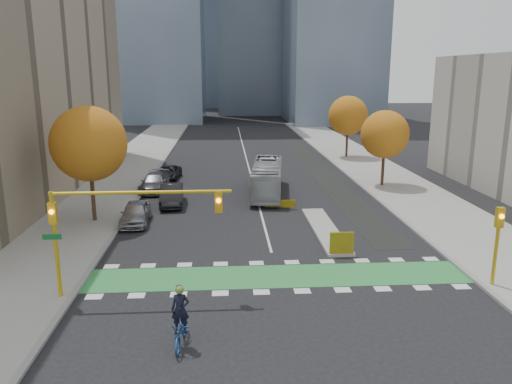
{
  "coord_description": "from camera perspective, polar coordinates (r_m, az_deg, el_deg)",
  "views": [
    {
      "loc": [
        -2.69,
        -22.75,
        10.4
      ],
      "look_at": [
        -0.73,
        7.98,
        3.0
      ],
      "focal_mm": 35.0,
      "sensor_mm": 36.0,
      "label": 1
    }
  ],
  "objects": [
    {
      "name": "median_island",
      "position": [
        34.05,
        7.88,
        -4.26
      ],
      "size": [
        1.6,
        10.0,
        0.16
      ],
      "primitive_type": "cube",
      "color": "gray",
      "rests_on": "ground"
    },
    {
      "name": "bike_lane_paint",
      "position": [
        54.72,
        7.16,
        2.46
      ],
      "size": [
        2.5,
        50.0,
        0.01
      ],
      "primitive_type": "cube",
      "color": "black",
      "rests_on": "ground"
    },
    {
      "name": "parked_car_b",
      "position": [
        40.53,
        -9.6,
        -0.34
      ],
      "size": [
        2.05,
        5.11,
        1.65
      ],
      "primitive_type": "imported",
      "rotation": [
        0.0,
        0.0,
        0.06
      ],
      "color": "black",
      "rests_on": "ground"
    },
    {
      "name": "cyclist",
      "position": [
        20.22,
        -8.58,
        -14.88
      ],
      "size": [
        0.96,
        2.23,
        2.5
      ],
      "rotation": [
        0.0,
        0.0,
        -0.1
      ],
      "color": "navy",
      "rests_on": "ground"
    },
    {
      "name": "parked_car_d",
      "position": [
        50.42,
        -10.04,
        2.18
      ],
      "size": [
        2.55,
        4.92,
        1.33
      ],
      "primitive_type": "imported",
      "rotation": [
        0.0,
        0.0,
        -0.07
      ],
      "color": "black",
      "rests_on": "ground"
    },
    {
      "name": "curb_east",
      "position": [
        45.77,
        12.55,
        0.15
      ],
      "size": [
        0.3,
        120.0,
        0.16
      ],
      "primitive_type": "cube",
      "color": "gray",
      "rests_on": "ground"
    },
    {
      "name": "hazard_board",
      "position": [
        29.38,
        9.78,
        -5.76
      ],
      "size": [
        1.4,
        0.12,
        1.3
      ],
      "primitive_type": "cube",
      "color": "yellow",
      "rests_on": "median_island"
    },
    {
      "name": "traffic_signal_west",
      "position": [
        23.71,
        -16.28,
        -2.61
      ],
      "size": [
        8.53,
        0.56,
        5.2
      ],
      "color": "#BF9914",
      "rests_on": "ground"
    },
    {
      "name": "curb_west",
      "position": [
        44.58,
        -12.98,
        -0.23
      ],
      "size": [
        0.3,
        120.0,
        0.16
      ],
      "primitive_type": "cube",
      "color": "gray",
      "rests_on": "ground"
    },
    {
      "name": "sidewalk_east",
      "position": [
        46.86,
        16.66,
        0.21
      ],
      "size": [
        7.0,
        120.0,
        0.15
      ],
      "primitive_type": "cube",
      "color": "gray",
      "rests_on": "ground"
    },
    {
      "name": "ground",
      "position": [
        25.16,
        2.87,
        -10.92
      ],
      "size": [
        300.0,
        300.0,
        0.0
      ],
      "primitive_type": "plane",
      "color": "black",
      "rests_on": "ground"
    },
    {
      "name": "parked_car_a",
      "position": [
        36.03,
        -13.61,
        -2.34
      ],
      "size": [
        2.01,
        4.68,
        1.58
      ],
      "primitive_type": "imported",
      "rotation": [
        0.0,
        0.0,
        0.03
      ],
      "color": "#A09FA4",
      "rests_on": "ground"
    },
    {
      "name": "traffic_signal_east",
      "position": [
        26.97,
        25.91,
        -4.4
      ],
      "size": [
        0.35,
        0.43,
        4.1
      ],
      "color": "#BF9914",
      "rests_on": "ground"
    },
    {
      "name": "tree_east_far",
      "position": [
        62.83,
        10.47,
        8.59
      ],
      "size": [
        4.8,
        4.8,
        7.65
      ],
      "color": "#332114",
      "rests_on": "ground"
    },
    {
      "name": "sidewalk_west",
      "position": [
        45.28,
        -17.36,
        -0.29
      ],
      "size": [
        7.0,
        120.0,
        0.15
      ],
      "primitive_type": "cube",
      "color": "gray",
      "rests_on": "ground"
    },
    {
      "name": "tree_east_near",
      "position": [
        47.42,
        14.52,
        6.39
      ],
      "size": [
        4.4,
        4.4,
        7.08
      ],
      "color": "#332114",
      "rests_on": "ground"
    },
    {
      "name": "tree_west",
      "position": [
        36.29,
        -18.56,
        5.24
      ],
      "size": [
        5.2,
        5.2,
        8.22
      ],
      "color": "#332114",
      "rests_on": "ground"
    },
    {
      "name": "parked_car_c",
      "position": [
        45.62,
        -11.52,
        1.08
      ],
      "size": [
        2.45,
        5.52,
        1.58
      ],
      "primitive_type": "imported",
      "rotation": [
        0.0,
        0.0,
        -0.04
      ],
      "color": "#525358",
      "rests_on": "ground"
    },
    {
      "name": "bus",
      "position": [
        43.44,
        1.27,
        1.64
      ],
      "size": [
        3.69,
        10.69,
        2.92
      ],
      "primitive_type": "imported",
      "rotation": [
        0.0,
        0.0,
        -0.12
      ],
      "color": "#A3A8AB",
      "rests_on": "ground"
    },
    {
      "name": "bike_crossing",
      "position": [
        26.52,
        2.51,
        -9.58
      ],
      "size": [
        20.0,
        3.0,
        0.01
      ],
      "primitive_type": "cube",
      "color": "#2C863D",
      "rests_on": "ground"
    },
    {
      "name": "centre_line",
      "position": [
        63.66,
        -1.18,
        4.12
      ],
      "size": [
        0.15,
        70.0,
        0.01
      ],
      "primitive_type": "cube",
      "color": "silver",
      "rests_on": "ground"
    }
  ]
}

